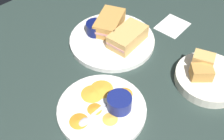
% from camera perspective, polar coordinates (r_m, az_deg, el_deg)
% --- Properties ---
extents(ground_plane, '(1.10, 1.10, 0.03)m').
position_cam_1_polar(ground_plane, '(0.94, 1.77, 0.29)').
color(ground_plane, '#283833').
extents(plate_sandwich_main, '(0.28, 0.28, 0.02)m').
position_cam_1_polar(plate_sandwich_main, '(1.00, 0.01, 5.73)').
color(plate_sandwich_main, white).
rests_on(plate_sandwich_main, ground_plane).
extents(sandwich_half_near, '(0.14, 0.09, 0.05)m').
position_cam_1_polar(sandwich_half_near, '(0.96, 3.04, 6.40)').
color(sandwich_half_near, tan).
rests_on(sandwich_half_near, plate_sandwich_main).
extents(sandwich_half_far, '(0.15, 0.13, 0.05)m').
position_cam_1_polar(sandwich_half_far, '(1.02, -0.49, 9.07)').
color(sandwich_half_far, '#C68C42').
rests_on(sandwich_half_far, plate_sandwich_main).
extents(ramekin_dark_sauce, '(0.06, 0.06, 0.04)m').
position_cam_1_polar(ramekin_dark_sauce, '(1.00, -3.20, 8.16)').
color(ramekin_dark_sauce, '#0C144C').
rests_on(ramekin_dark_sauce, plate_sandwich_main).
extents(spoon_by_dark_ramekin, '(0.07, 0.09, 0.01)m').
position_cam_1_polar(spoon_by_dark_ramekin, '(1.00, -0.24, 6.95)').
color(spoon_by_dark_ramekin, silver).
rests_on(spoon_by_dark_ramekin, plate_sandwich_main).
extents(plate_chips_companion, '(0.24, 0.24, 0.02)m').
position_cam_1_polar(plate_chips_companion, '(0.81, -1.99, -7.69)').
color(plate_chips_companion, white).
rests_on(plate_chips_companion, ground_plane).
extents(ramekin_light_gravy, '(0.07, 0.07, 0.04)m').
position_cam_1_polar(ramekin_light_gravy, '(0.79, 1.43, -6.24)').
color(ramekin_light_gravy, navy).
rests_on(ramekin_light_gravy, plate_chips_companion).
extents(spoon_by_gravy_ramekin, '(0.10, 0.02, 0.01)m').
position_cam_1_polar(spoon_by_gravy_ramekin, '(0.78, -4.69, -9.38)').
color(spoon_by_gravy_ramekin, silver).
rests_on(spoon_by_gravy_ramekin, plate_chips_companion).
extents(plantain_chip_scatter, '(0.21, 0.17, 0.01)m').
position_cam_1_polar(plantain_chip_scatter, '(0.82, -2.52, -5.76)').
color(plantain_chip_scatter, orange).
rests_on(plantain_chip_scatter, plate_chips_companion).
extents(bread_basket_rear, '(0.20, 0.20, 0.08)m').
position_cam_1_polar(bread_basket_rear, '(0.91, 17.98, -1.20)').
color(bread_basket_rear, silver).
rests_on(bread_basket_rear, ground_plane).
extents(paper_napkin_folded, '(0.12, 0.10, 0.00)m').
position_cam_1_polar(paper_napkin_folded, '(1.09, 11.59, 8.37)').
color(paper_napkin_folded, white).
rests_on(paper_napkin_folded, ground_plane).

